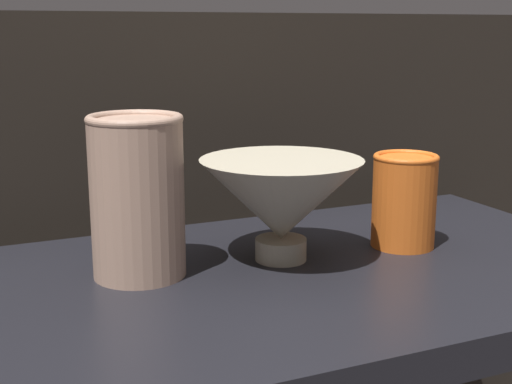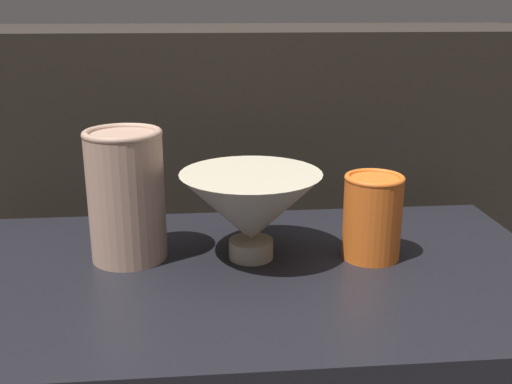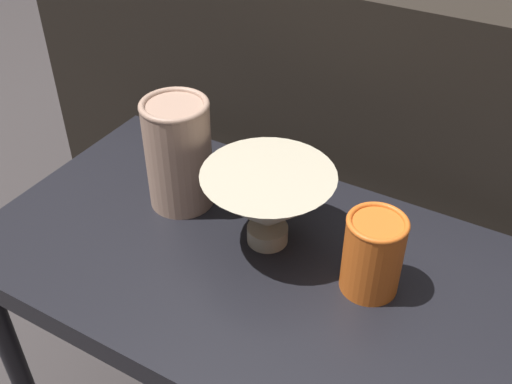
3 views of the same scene
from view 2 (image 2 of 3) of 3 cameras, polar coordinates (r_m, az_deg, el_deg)
The scene contains 5 objects.
table at distance 0.82m, azimuth -0.23°, elevation -10.67°, with size 0.81×0.46×0.48m.
couch_backdrop at distance 1.32m, azimuth -2.26°, elevation -1.34°, with size 1.37×0.50×0.76m.
bowl at distance 0.80m, azimuth -0.14°, elevation -1.54°, with size 0.19×0.19×0.12m.
vase_textured_left at distance 0.82m, azimuth -12.25°, elevation -0.16°, with size 0.10×0.10×0.18m.
vase_colorful_right at distance 0.82m, azimuth 11.02°, elevation -2.21°, with size 0.08×0.08×0.12m.
Camera 2 is at (-0.06, -0.72, 0.81)m, focal length 42.00 mm.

